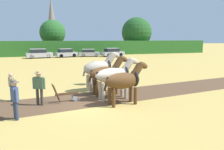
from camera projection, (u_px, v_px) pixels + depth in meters
ground_plane at (94, 104)px, 11.32m from camera, size 240.00×240.00×0.00m
plowed_furrow_strip at (8, 109)px, 10.51m from camera, size 35.65×7.88×0.01m
hedgerow at (56, 48)px, 42.80m from camera, size 68.40×1.46×2.91m
tree_center_left at (53, 33)px, 46.26m from camera, size 5.40×5.40×7.28m
tree_center at (137, 32)px, 51.01m from camera, size 7.00×7.00×8.26m
church_spire at (52, 21)px, 78.28m from camera, size 2.78×2.78×18.05m
draft_horse_lead_left at (125, 81)px, 11.11m from camera, size 2.60×1.12×2.24m
draft_horse_lead_right at (115, 75)px, 12.09m from camera, size 2.78×1.13×2.37m
draft_horse_trail_left at (107, 73)px, 13.10m from camera, size 2.67×1.12×2.38m
draft_horse_trail_right at (100, 68)px, 14.07m from camera, size 2.65×1.27×2.56m
plow at (69, 96)px, 11.72m from camera, size 1.52×0.53×1.13m
farmer_at_plow at (39, 85)px, 10.97m from camera, size 0.62×0.44×1.75m
farmer_beside_team at (93, 71)px, 15.95m from camera, size 0.43×0.59×1.71m
farmer_onlooker_left at (15, 97)px, 9.01m from camera, size 0.42×0.62×1.69m
farmer_onlooker_right at (11, 85)px, 11.73m from camera, size 0.34×0.60×1.54m
parked_car_far_left at (39, 54)px, 37.74m from camera, size 4.58×2.47×1.61m
parked_car_left at (66, 53)px, 39.67m from camera, size 4.08×2.47×1.55m
parked_car_center_left at (89, 53)px, 40.93m from camera, size 4.01×2.17×1.41m
parked_car_center at (113, 52)px, 41.27m from camera, size 4.41×2.43×1.58m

